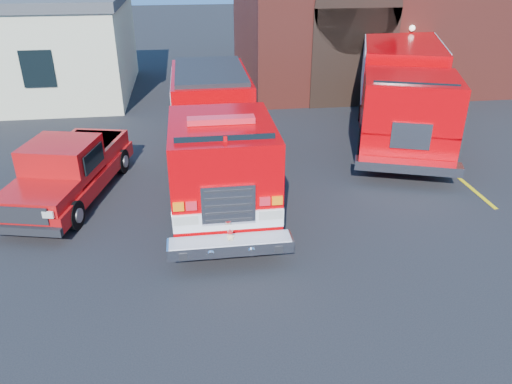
{
  "coord_description": "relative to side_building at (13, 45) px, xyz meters",
  "views": [
    {
      "loc": [
        -1.37,
        -11.08,
        6.28
      ],
      "look_at": [
        0.0,
        -1.2,
        1.3
      ],
      "focal_mm": 35.0,
      "sensor_mm": 36.0,
      "label": 1
    }
  ],
  "objects": [
    {
      "name": "secondary_truck",
      "position": [
        15.22,
        -7.3,
        -0.56
      ],
      "size": [
        5.7,
        9.71,
        3.01
      ],
      "color": "black",
      "rests_on": "ground"
    },
    {
      "name": "ground",
      "position": [
        9.0,
        -13.0,
        -2.2
      ],
      "size": [
        100.0,
        100.0,
        0.0
      ],
      "primitive_type": "plane",
      "color": "black",
      "rests_on": "ground"
    },
    {
      "name": "parking_stripe_mid",
      "position": [
        15.5,
        -9.0,
        -2.2
      ],
      "size": [
        0.12,
        3.0,
        0.01
      ],
      "primitive_type": "cube",
      "color": "yellow",
      "rests_on": "ground"
    },
    {
      "name": "side_building",
      "position": [
        0.0,
        0.0,
        0.0
      ],
      "size": [
        10.2,
        8.2,
        4.35
      ],
      "color": "beige",
      "rests_on": "ground"
    },
    {
      "name": "fire_engine",
      "position": [
        8.33,
        -10.59,
        -0.75
      ],
      "size": [
        2.66,
        9.09,
        2.8
      ],
      "color": "black",
      "rests_on": "ground"
    },
    {
      "name": "pickup_truck",
      "position": [
        4.31,
        -11.18,
        -1.41
      ],
      "size": [
        3.0,
        5.43,
        1.68
      ],
      "color": "black",
      "rests_on": "ground"
    },
    {
      "name": "parking_stripe_near",
      "position": [
        15.5,
        -12.0,
        -2.2
      ],
      "size": [
        0.12,
        3.0,
        0.01
      ],
      "primitive_type": "cube",
      "color": "yellow",
      "rests_on": "ground"
    },
    {
      "name": "parking_stripe_far",
      "position": [
        15.5,
        -6.0,
        -2.2
      ],
      "size": [
        0.12,
        3.0,
        0.01
      ],
      "primitive_type": "cube",
      "color": "yellow",
      "rests_on": "ground"
    }
  ]
}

